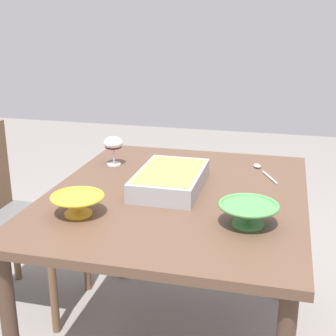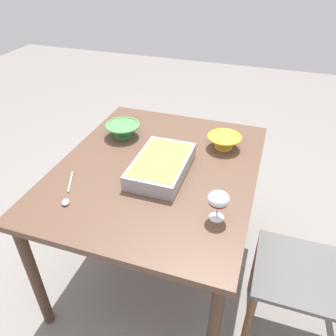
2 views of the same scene
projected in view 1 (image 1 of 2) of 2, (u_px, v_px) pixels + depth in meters
dining_table at (177, 212)px, 1.83m from camera, size 1.16×0.96×0.73m
chair at (12, 212)px, 2.25m from camera, size 0.39×0.44×0.88m
wine_glass at (113, 145)px, 2.10m from camera, size 0.09×0.09×0.13m
casserole_dish at (170, 179)px, 1.83m from camera, size 0.39×0.24×0.07m
mixing_bowl at (78, 203)px, 1.60m from camera, size 0.18×0.18×0.07m
small_bowl at (248, 213)px, 1.52m from camera, size 0.19×0.19×0.07m
serving_spoon at (261, 170)px, 2.04m from camera, size 0.23×0.12×0.01m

